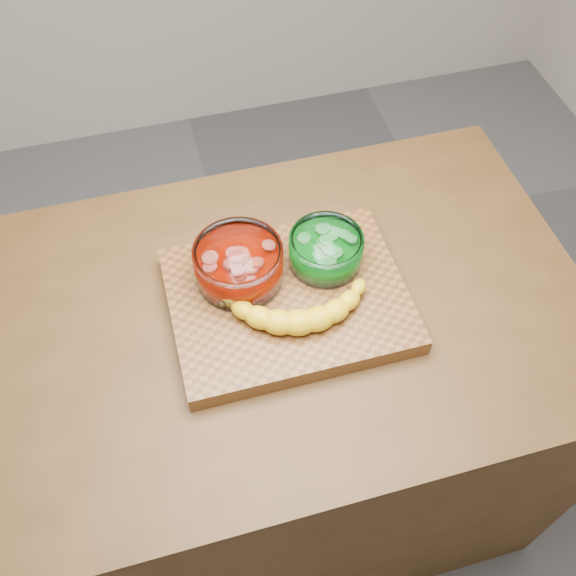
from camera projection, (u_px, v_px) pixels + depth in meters
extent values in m
plane|color=#57575B|center=(288.00, 472.00, 1.98)|extent=(3.50, 3.50, 0.00)
cube|color=#4C3016|center=(288.00, 407.00, 1.62)|extent=(1.20, 0.80, 0.90)
cube|color=brown|center=(288.00, 300.00, 1.24)|extent=(0.45, 0.35, 0.04)
cylinder|color=white|center=(239.00, 264.00, 1.22)|extent=(0.17, 0.17, 0.08)
cylinder|color=#B81200|center=(239.00, 268.00, 1.23)|extent=(0.15, 0.15, 0.05)
cylinder|color=#EA5C49|center=(238.00, 257.00, 1.20)|extent=(0.14, 0.14, 0.02)
cylinder|color=white|center=(326.00, 250.00, 1.25)|extent=(0.14, 0.14, 0.07)
cylinder|color=#0B8418|center=(325.00, 253.00, 1.26)|extent=(0.12, 0.12, 0.04)
cylinder|color=#60CC60|center=(326.00, 244.00, 1.23)|extent=(0.12, 0.12, 0.02)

